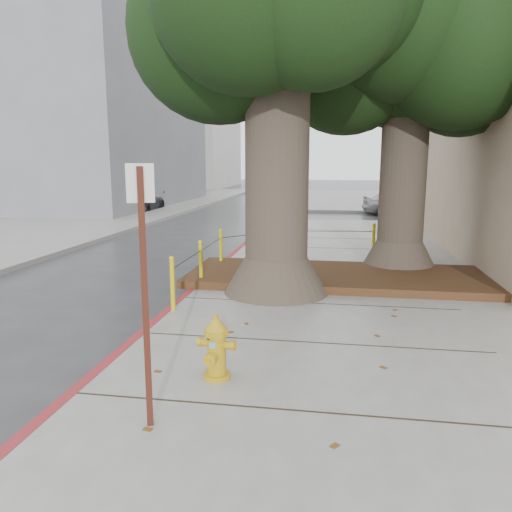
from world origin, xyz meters
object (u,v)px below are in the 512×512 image
at_px(fire_hydrant, 216,348).
at_px(car_silver, 403,202).
at_px(car_dark, 143,202).
at_px(signpost, 144,283).

xyz_separation_m(fire_hydrant, car_silver, (4.58, 20.79, 0.15)).
height_order(car_silver, car_dark, car_silver).
relative_size(signpost, car_dark, 0.67).
distance_m(fire_hydrant, car_dark, 22.28).
relative_size(signpost, car_silver, 0.63).
relative_size(fire_hydrant, signpost, 0.31).
height_order(signpost, car_dark, signpost).
bearing_deg(signpost, fire_hydrant, 47.32).
bearing_deg(car_silver, fire_hydrant, 163.01).
height_order(fire_hydrant, car_silver, car_silver).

